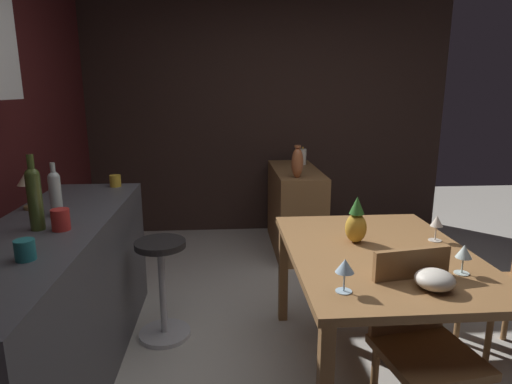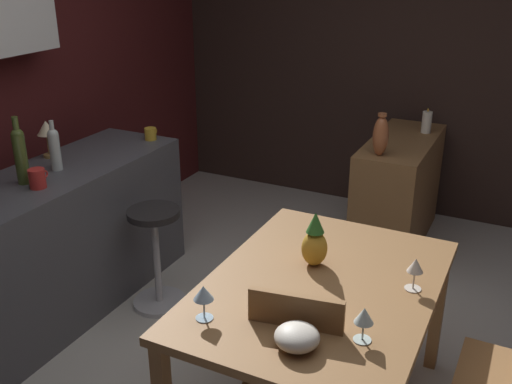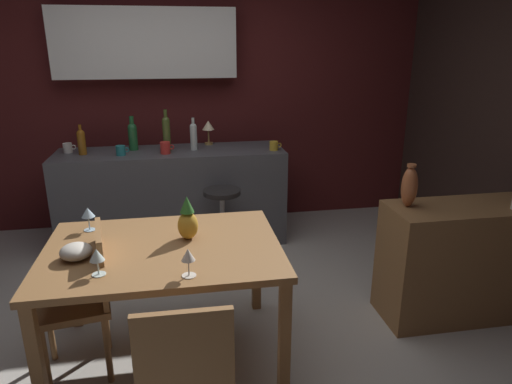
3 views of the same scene
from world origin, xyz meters
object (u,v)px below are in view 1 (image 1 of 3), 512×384
Objects in this scene: cup_teal at (25,250)px; fruit_bowl at (435,280)px; chair_near_window at (420,340)px; vase_copper at (297,162)px; dining_table at (379,265)px; pineapple_centerpiece at (356,223)px; counter_lamp at (28,180)px; cup_mustard at (115,181)px; cup_red at (61,220)px; pillar_candle_tall at (303,157)px; wine_glass_right at (437,222)px; bar_stool at (162,287)px; wine_glass_center at (345,267)px; sideboard_cabinet at (295,209)px; wine_bottle_clear at (55,192)px; wine_bottle_olive at (34,196)px; wine_glass_left at (464,253)px.

fruit_bowl is at bearing -92.39° from cup_teal.
chair_near_window is 3.04× the size of vase_copper.
vase_copper is at bearing -36.59° from cup_teal.
dining_table is 0.26m from pineapple_centerpiece.
cup_mustard is at bearing -31.25° from counter_lamp.
cup_red and pillar_candle_tall have the same top height.
vase_copper reaches higher than wine_glass_right.
pineapple_centerpiece reaches higher than chair_near_window.
bar_stool is at bearing -41.77° from cup_red.
counter_lamp is (0.80, 0.31, 0.13)m from cup_teal.
vase_copper is at bearing -3.96° from wine_glass_center.
cup_teal is at bearing 87.71° from chair_near_window.
wine_glass_right is 0.51× the size of vase_copper.
fruit_bowl is 1.74m from cup_teal.
vase_copper is (2.05, 0.22, 0.47)m from chair_near_window.
bar_stool is 3.50× the size of pillar_candle_tall.
cup_mustard reaches higher than sideboard_cabinet.
counter_lamp reaches higher than fruit_bowl.
cup_red is at bearing -156.51° from wine_bottle_clear.
dining_table is 2.04× the size of bar_stool.
wine_bottle_olive is at bearing 71.81° from wine_glass_center.
wine_glass_left is 1.94m from cup_teal.
wine_glass_center is at bearing 89.54° from fruit_bowl.
wine_glass_left is 0.61× the size of counter_lamp.
wine_glass_left is 0.84× the size of fruit_bowl.
wine_glass_left is 1.22× the size of cup_teal.
bar_stool is 2.20× the size of wine_bottle_clear.
bar_stool is 1.39m from wine_glass_center.
cup_red is (-0.26, -0.11, -0.08)m from wine_bottle_clear.
dining_table is at bearing -98.55° from wine_bottle_clear.
dining_table is 1.73m from cup_teal.
wine_glass_right is 1.57m from vase_copper.
vase_copper reaches higher than dining_table.
wine_bottle_olive reaches higher than dining_table.
counter_lamp is at bearing 81.87° from pineapple_centerpiece.
wine_glass_left reaches higher than dining_table.
wine_bottle_clear is (0.58, 2.05, 0.19)m from wine_glass_left.
pillar_candle_tall is (0.25, -0.11, 0.49)m from sideboard_cabinet.
wine_glass_left is 0.38× the size of wine_bottle_olive.
wine_glass_left is at bearing -170.16° from sideboard_cabinet.
cup_mustard is at bearing 124.42° from sideboard_cabinet.
vase_copper reaches higher than wine_glass_center.
wine_glass_right is at bearing -91.56° from pineapple_centerpiece.
wine_glass_center is 0.79× the size of pillar_candle_tall.
wine_glass_right is at bearing -113.38° from cup_mustard.
chair_near_window and wine_glass_left have the same top height.
wine_glass_left reaches higher than bar_stool.
pineapple_centerpiece is (-1.88, -0.03, 0.44)m from sideboard_cabinet.
bar_stool is 1.66m from vase_copper.
wine_glass_left reaches higher than fruit_bowl.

